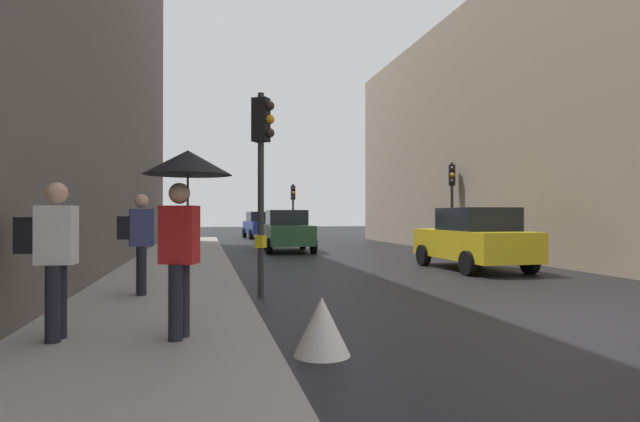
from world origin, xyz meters
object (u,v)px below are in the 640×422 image
Objects in this scene: warning_sign_triangle at (322,326)px; pedestrian_with_umbrella at (185,191)px; traffic_light_mid_street at (452,191)px; pedestrian_with_black_backpack at (52,251)px; car_yellow_taxi at (474,239)px; car_green_estate at (287,231)px; car_blue_van at (261,225)px; pedestrian_with_grey_backpack at (139,238)px; traffic_light_far_median at (293,202)px; traffic_light_near_right at (262,156)px.

pedestrian_with_umbrella is at bearing 163.52° from warning_sign_triangle.
warning_sign_triangle is (-8.56, -13.73, -2.22)m from traffic_light_mid_street.
car_yellow_taxi is at bearing 37.92° from pedestrian_with_black_backpack.
car_green_estate is 1.98× the size of pedestrian_with_umbrella.
car_blue_van is 25.42m from pedestrian_with_grey_backpack.
traffic_light_far_median is 12.44m from traffic_light_mid_street.
pedestrian_with_umbrella is 3.70m from pedestrian_with_grey_backpack.
pedestrian_with_grey_backpack is (-8.63, -3.86, 0.29)m from car_yellow_taxi.
car_yellow_taxi is 9.46m from pedestrian_with_grey_backpack.
car_yellow_taxi is (-2.33, -5.91, -1.67)m from traffic_light_mid_street.
traffic_light_mid_street reaches higher than car_blue_van.
traffic_light_far_median reaches higher than warning_sign_triangle.
pedestrian_with_grey_backpack is (-2.21, -0.38, -1.53)m from traffic_light_near_right.
pedestrian_with_umbrella is at bearing -97.86° from car_blue_van.
traffic_light_far_median is at bearing 78.71° from traffic_light_near_right.
pedestrian_with_black_backpack is at bearing -105.73° from traffic_light_far_median.
traffic_light_near_right is 1.06× the size of traffic_light_mid_street.
traffic_light_mid_street is at bearing 52.90° from pedestrian_with_umbrella.
traffic_light_mid_street is 14.75m from pedestrian_with_grey_backpack.
car_yellow_taxi reaches higher than warning_sign_triangle.
traffic_light_near_right is 0.90× the size of car_blue_van.
traffic_light_mid_street is 6.57m from car_yellow_taxi.
warning_sign_triangle is (-6.23, -7.82, -0.55)m from car_yellow_taxi.
car_yellow_taxi is 6.50× the size of warning_sign_triangle.
car_green_estate and car_yellow_taxi have the same top height.
car_yellow_taxi is 2.39× the size of pedestrian_with_black_backpack.
warning_sign_triangle is (2.94, -0.68, -0.84)m from pedestrian_with_black_backpack.
pedestrian_with_umbrella is (-7.72, -7.38, 0.96)m from car_yellow_taxi.
car_green_estate is 1.00× the size of car_yellow_taxi.
traffic_light_mid_street reaches higher than pedestrian_with_umbrella.
traffic_light_near_right is 2.72m from pedestrian_with_grey_backpack.
pedestrian_with_black_backpack reaches higher than car_green_estate.
car_yellow_taxi is at bearing -79.81° from car_blue_van.
car_yellow_taxi is (6.42, 3.49, -1.82)m from traffic_light_near_right.
traffic_light_near_right reaches higher than pedestrian_with_grey_backpack.
traffic_light_far_median is at bearing 97.29° from car_yellow_taxi.
traffic_light_far_median is at bearing 77.56° from pedestrian_with_umbrella.
traffic_light_near_right is 6.02× the size of warning_sign_triangle.
pedestrian_with_umbrella is 3.29× the size of warning_sign_triangle.
traffic_light_near_right is 4.95m from warning_sign_triangle.
pedestrian_with_black_backpack is at bearing 166.95° from warning_sign_triangle.
traffic_light_far_median is 0.79× the size of car_blue_van.
traffic_light_mid_street is 17.45m from pedestrian_with_black_backpack.
traffic_light_mid_street is (8.75, 9.39, -0.15)m from traffic_light_near_right.
traffic_light_mid_street is 16.33m from warning_sign_triangle.
car_blue_van is (-1.55, 3.61, -1.48)m from traffic_light_far_median.
car_green_estate is 6.53× the size of warning_sign_triangle.
traffic_light_near_right reaches higher than car_green_estate.
car_blue_van is 29.02m from warning_sign_triangle.
car_blue_van is 6.66× the size of warning_sign_triangle.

